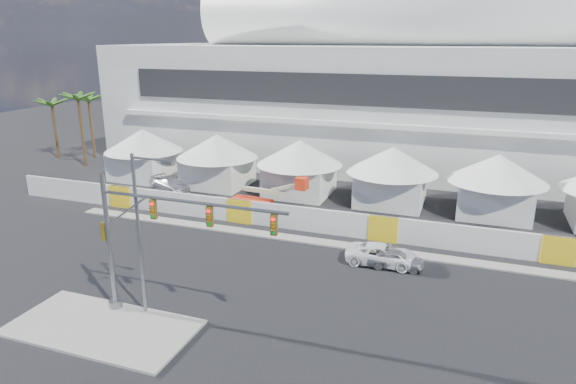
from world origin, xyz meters
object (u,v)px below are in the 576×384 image
(sedan_silver, at_px, (395,259))
(boom_lift, at_px, (258,201))
(traffic_mast, at_px, (143,240))
(streetlight_median, at_px, (142,225))
(pickup_curb, at_px, (382,255))
(lot_car_c, at_px, (171,184))

(sedan_silver, bearing_deg, boom_lift, 57.03)
(traffic_mast, height_order, streetlight_median, streetlight_median)
(pickup_curb, relative_size, streetlight_median, 0.55)
(sedan_silver, bearing_deg, streetlight_median, 128.27)
(streetlight_median, relative_size, boom_lift, 1.24)
(lot_car_c, relative_size, traffic_mast, 0.44)
(streetlight_median, bearing_deg, boom_lift, 93.47)
(lot_car_c, distance_m, boom_lift, 11.27)
(lot_car_c, xyz_separation_m, boom_lift, (10.87, -2.95, 0.30))
(traffic_mast, distance_m, boom_lift, 18.86)
(pickup_curb, distance_m, lot_car_c, 25.28)
(pickup_curb, relative_size, lot_car_c, 1.05)
(sedan_silver, relative_size, streetlight_median, 0.42)
(pickup_curb, height_order, traffic_mast, traffic_mast)
(streetlight_median, bearing_deg, traffic_mast, -62.46)
(lot_car_c, height_order, boom_lift, boom_lift)
(traffic_mast, bearing_deg, pickup_curb, 45.59)
(traffic_mast, bearing_deg, lot_car_c, 119.43)
(pickup_curb, distance_m, boom_lift, 14.23)
(pickup_curb, xyz_separation_m, streetlight_median, (-11.19, -11.12, 4.68))
(sedan_silver, height_order, lot_car_c, lot_car_c)
(sedan_silver, distance_m, pickup_curb, 0.97)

